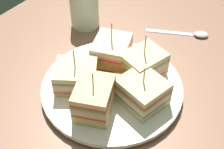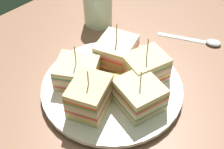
% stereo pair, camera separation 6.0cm
% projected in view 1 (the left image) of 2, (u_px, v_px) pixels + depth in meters
% --- Properties ---
extents(ground_plane, '(0.95, 0.78, 0.02)m').
position_uv_depth(ground_plane, '(112.00, 94.00, 0.64)').
color(ground_plane, '#92634B').
extents(plate, '(0.28, 0.28, 0.02)m').
position_uv_depth(plate, '(112.00, 88.00, 0.63)').
color(plate, white).
rests_on(plate, ground_plane).
extents(sandwich_wedge_0, '(0.10, 0.09, 0.09)m').
position_uv_depth(sandwich_wedge_0, '(94.00, 99.00, 0.56)').
color(sandwich_wedge_0, beige).
rests_on(sandwich_wedge_0, plate).
extents(sandwich_wedge_1, '(0.09, 0.09, 0.09)m').
position_uv_depth(sandwich_wedge_1, '(141.00, 93.00, 0.58)').
color(sandwich_wedge_1, beige).
rests_on(sandwich_wedge_1, plate).
extents(sandwich_wedge_2, '(0.09, 0.08, 0.10)m').
position_uv_depth(sandwich_wedge_2, '(143.00, 65.00, 0.63)').
color(sandwich_wedge_2, beige).
rests_on(sandwich_wedge_2, plate).
extents(sandwich_wedge_3, '(0.10, 0.09, 0.10)m').
position_uv_depth(sandwich_wedge_3, '(112.00, 52.00, 0.66)').
color(sandwich_wedge_3, '#D6B77F').
rests_on(sandwich_wedge_3, plate).
extents(sandwich_wedge_4, '(0.10, 0.10, 0.09)m').
position_uv_depth(sandwich_wedge_4, '(76.00, 76.00, 0.61)').
color(sandwich_wedge_4, beige).
rests_on(sandwich_wedge_4, plate).
extents(chip_pile, '(0.07, 0.05, 0.03)m').
position_uv_depth(chip_pile, '(110.00, 84.00, 0.61)').
color(chip_pile, '#E8C561').
rests_on(chip_pile, plate).
extents(spoon, '(0.08, 0.14, 0.01)m').
position_uv_depth(spoon, '(193.00, 34.00, 0.76)').
color(spoon, silver).
rests_on(spoon, ground_plane).
extents(drinking_glass, '(0.07, 0.07, 0.10)m').
position_uv_depth(drinking_glass, '(84.00, 10.00, 0.77)').
color(drinking_glass, silver).
rests_on(drinking_glass, ground_plane).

